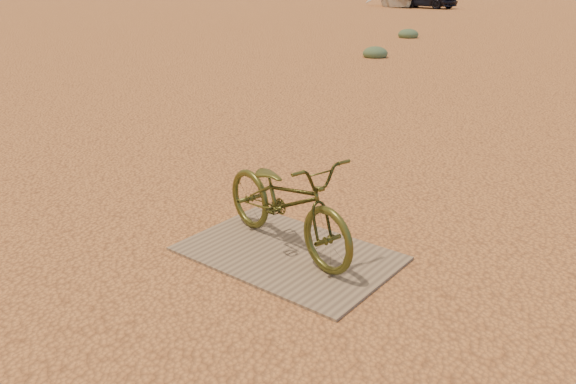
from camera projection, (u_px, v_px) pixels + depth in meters
The scene contains 5 objects.
ground at pixel (354, 241), 4.63m from camera, with size 120.00×120.00×0.00m, color #CB8243.
plywood_board at pixel (288, 253), 4.40m from camera, with size 1.63×1.08×0.02m, color #847254.
bicycle at pixel (286, 201), 4.34m from camera, with size 0.53×1.52×0.80m, color #424619.
kale_a at pixel (375, 57), 15.09m from camera, with size 0.67×0.67×0.37m, color #4C6845.
kale_c at pixel (408, 38), 19.83m from camera, with size 0.72×0.72×0.39m, color #4C6845.
Camera 1 is at (2.15, -3.62, 2.05)m, focal length 35.00 mm.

